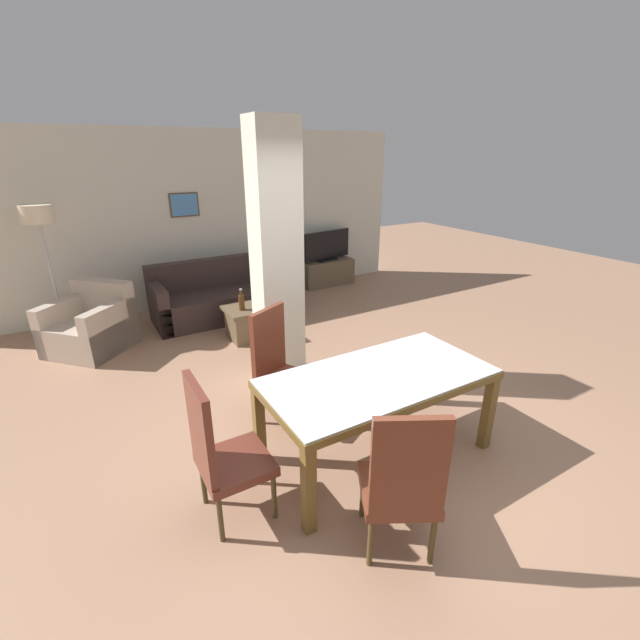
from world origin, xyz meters
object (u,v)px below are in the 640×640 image
Objects in this scene: dining_chair_far_left at (279,365)px; armchair at (91,328)px; dining_chair_near_left at (402,482)px; bottle at (242,302)px; dining_table at (378,391)px; dining_chair_head_left at (220,450)px; tv_screen at (327,246)px; floor_lamp at (40,227)px; coffee_table at (247,322)px; tv_stand at (327,272)px; sofa at (225,297)px.

dining_chair_far_left is 0.91× the size of armchair.
dining_chair_near_left is 1.72m from dining_chair_far_left.
dining_chair_near_left reaches higher than bottle.
armchair reaches higher than dining_table.
dining_chair_head_left is 1.00× the size of dining_chair_far_left.
armchair is at bearing 2.83° from tv_screen.
tv_screen is 4.43m from floor_lamp.
dining_chair_near_left is 3.60m from bottle.
dining_chair_head_left is 1.06× the size of tv_screen.
coffee_table is (-0.04, 2.79, -0.38)m from dining_table.
floor_lamp is at bearing -4.96° from tv_screen.
dining_chair_near_left is 5.82m from tv_stand.
floor_lamp reaches higher than armchair.
bottle is 0.16× the size of floor_lamp.
sofa reaches higher than tv_stand.
dining_chair_near_left is 0.91× the size of armchair.
dining_chair_near_left is at bearing 84.33° from sofa.
armchair is (-1.86, 3.48, -0.32)m from dining_table.
bottle is (0.35, 1.86, -0.01)m from dining_chair_far_left.
dining_chair_far_left is 1.89m from bottle.
tv_stand is at bearing 63.39° from dining_table.
sofa is at bearing 113.14° from dining_chair_near_left.
tv_stand is at bearing 91.85° from dining_chair_near_left.
floor_lamp reaches higher than dining_chair_far_left.
floor_lamp reaches higher than coffee_table.
floor_lamp is (-2.17, 0.24, 1.22)m from sofa.
armchair is at bearing 9.18° from sofa.
dining_chair_near_left is 5.23m from floor_lamp.
bottle is 2.80m from tv_stand.
floor_lamp reaches higher than sofa.
dining_chair_near_left is at bearing -70.54° from floor_lamp.
sofa reaches higher than armchair.
dining_table is at bearing -116.61° from tv_stand.
tv_screen reaches higher than bottle.
bottle is at bearing -127.75° from dining_chair_far_left.
coffee_table is at bearing -29.88° from floor_lamp.
coffee_table is (-0.04, -0.99, -0.07)m from sofa.
dining_chair_near_left is at bearing 154.88° from armchair.
floor_lamp is at bearing -88.43° from dining_chair_far_left.
dining_chair_near_left is (-0.46, -0.83, -0.05)m from dining_table.
armchair reaches higher than bottle.
tv_screen reaches higher than dining_table.
floor_lamp is (-0.31, 0.54, 1.22)m from armchair.
coffee_table is 2.78m from floor_lamp.
bottle is (0.35, 3.58, -0.01)m from dining_chair_near_left.
bottle is (-0.11, 2.75, -0.06)m from dining_table.
sofa is at bearing -126.09° from dining_chair_far_left.
dining_chair_far_left is (0.00, 1.72, 0.00)m from dining_chair_near_left.
dining_chair_head_left is 1.18m from dining_chair_near_left.
floor_lamp is (-0.87, 4.02, 0.95)m from dining_chair_head_left.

